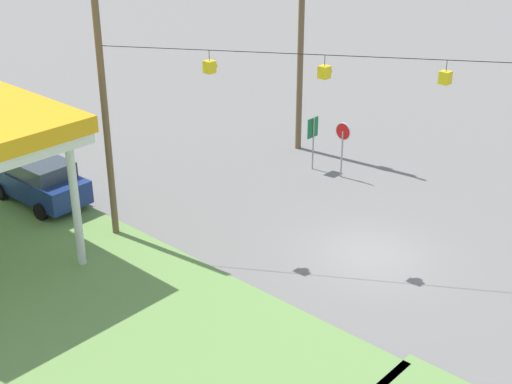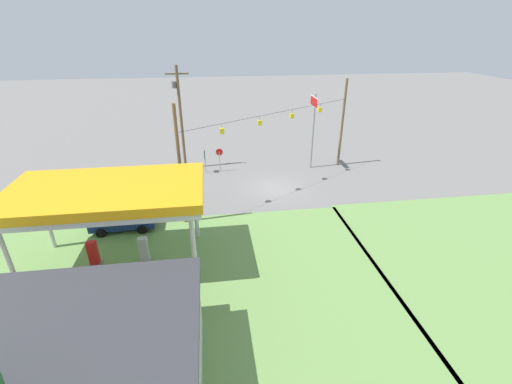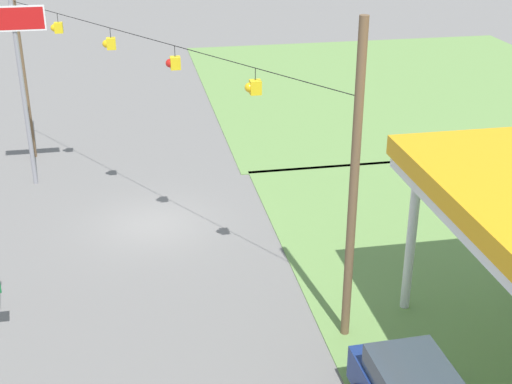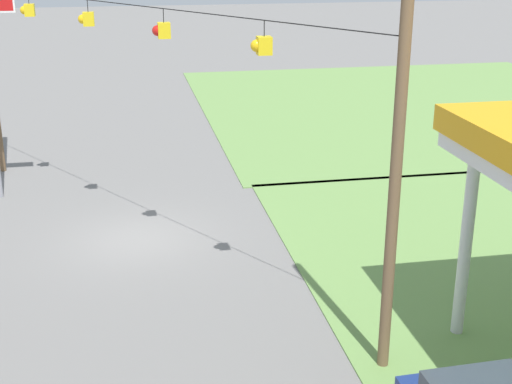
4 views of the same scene
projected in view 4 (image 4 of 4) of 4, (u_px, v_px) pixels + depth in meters
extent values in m
plane|color=slate|center=(137.00, 239.00, 21.83)|extent=(160.00, 160.00, 0.00)
cube|color=#6B934C|center=(420.00, 104.00, 39.44)|extent=(24.00, 24.00, 0.04)
cylinder|color=silver|center=(466.00, 246.00, 15.93)|extent=(0.28, 0.28, 4.43)
cylinder|color=brown|center=(396.00, 167.00, 13.89)|extent=(0.24, 0.24, 8.99)
cylinder|color=black|center=(123.00, 4.00, 19.47)|extent=(15.82, 10.02, 0.02)
cube|color=yellow|center=(30.00, 10.00, 23.51)|extent=(0.32, 0.32, 0.40)
sphere|color=yellow|center=(24.00, 10.00, 23.48)|extent=(0.28, 0.28, 0.28)
cylinder|color=black|center=(88.00, 6.00, 20.81)|extent=(0.02, 0.02, 0.35)
cube|color=yellow|center=(89.00, 19.00, 20.94)|extent=(0.32, 0.32, 0.40)
sphere|color=yellow|center=(83.00, 19.00, 20.91)|extent=(0.28, 0.28, 0.28)
cylinder|color=black|center=(163.00, 16.00, 18.24)|extent=(0.02, 0.02, 0.35)
cube|color=yellow|center=(164.00, 30.00, 18.37)|extent=(0.32, 0.32, 0.40)
sphere|color=red|center=(157.00, 31.00, 18.34)|extent=(0.28, 0.28, 0.28)
cylinder|color=black|center=(264.00, 28.00, 15.67)|extent=(0.02, 0.02, 0.35)
cube|color=yellow|center=(264.00, 46.00, 15.80)|extent=(0.32, 0.32, 0.40)
sphere|color=yellow|center=(257.00, 46.00, 15.77)|extent=(0.28, 0.28, 0.28)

